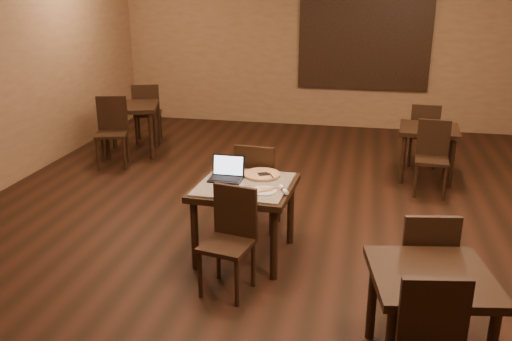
% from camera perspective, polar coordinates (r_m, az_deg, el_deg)
% --- Properties ---
extents(ground, '(10.00, 10.00, 0.00)m').
position_cam_1_polar(ground, '(5.79, 4.36, -7.37)').
color(ground, black).
rests_on(ground, ground).
extents(wall_back, '(8.00, 0.02, 3.00)m').
position_cam_1_polar(wall_back, '(10.22, 8.41, 12.86)').
color(wall_back, '#916D4A').
rests_on(wall_back, ground).
extents(mural, '(2.34, 0.05, 1.64)m').
position_cam_1_polar(mural, '(10.16, 11.30, 12.95)').
color(mural, '#286892').
rests_on(mural, wall_back).
extents(tiled_table, '(0.97, 0.97, 0.76)m').
position_cam_1_polar(tiled_table, '(5.22, -1.19, -2.42)').
color(tiled_table, black).
rests_on(tiled_table, ground).
extents(chair_main_near, '(0.48, 0.48, 0.93)m').
position_cam_1_polar(chair_main_near, '(4.72, -2.69, -6.66)').
color(chair_main_near, black).
rests_on(chair_main_near, ground).
extents(chair_main_far, '(0.45, 0.45, 0.98)m').
position_cam_1_polar(chair_main_far, '(5.82, 0.11, -1.21)').
color(chair_main_far, black).
rests_on(chair_main_far, ground).
extents(laptop, '(0.32, 0.25, 0.22)m').
position_cam_1_polar(laptop, '(5.30, -3.07, -0.25)').
color(laptop, black).
rests_on(laptop, tiled_table).
extents(plate, '(0.24, 0.24, 0.01)m').
position_cam_1_polar(plate, '(4.97, 0.81, -2.17)').
color(plate, white).
rests_on(plate, tiled_table).
extents(pizza_slice, '(0.23, 0.23, 0.02)m').
position_cam_1_polar(pizza_slice, '(4.96, 0.81, -2.02)').
color(pizza_slice, '#F5E4A3').
rests_on(pizza_slice, plate).
extents(pizza_pan, '(0.37, 0.37, 0.01)m').
position_cam_1_polar(pizza_pan, '(5.38, 0.62, -0.54)').
color(pizza_pan, silver).
rests_on(pizza_pan, tiled_table).
extents(pizza_whole, '(0.37, 0.37, 0.03)m').
position_cam_1_polar(pizza_whole, '(5.37, 0.62, -0.39)').
color(pizza_whole, '#F5E4A3').
rests_on(pizza_whole, pizza_pan).
extents(spatula, '(0.21, 0.28, 0.01)m').
position_cam_1_polar(spatula, '(5.35, 0.79, -0.39)').
color(spatula, silver).
rests_on(spatula, pizza_whole).
extents(napkin_roll, '(0.12, 0.18, 0.04)m').
position_cam_1_polar(napkin_roll, '(4.97, 2.93, -2.02)').
color(napkin_roll, white).
rests_on(napkin_roll, tiled_table).
extents(other_table_a, '(0.83, 0.83, 0.73)m').
position_cam_1_polar(other_table_a, '(7.76, 17.69, 3.46)').
color(other_table_a, black).
rests_on(other_table_a, ground).
extents(other_table_a_chair_near, '(0.43, 0.43, 0.94)m').
position_cam_1_polar(other_table_a_chair_near, '(7.26, 18.05, 1.77)').
color(other_table_a_chair_near, black).
rests_on(other_table_a_chair_near, ground).
extents(other_table_a_chair_far, '(0.43, 0.43, 0.94)m').
position_cam_1_polar(other_table_a_chair_far, '(8.30, 17.27, 3.97)').
color(other_table_a_chair_far, black).
rests_on(other_table_a_chair_far, ground).
extents(other_table_b, '(1.05, 1.05, 0.78)m').
position_cam_1_polar(other_table_b, '(8.75, -13.09, 5.90)').
color(other_table_b, black).
rests_on(other_table_b, ground).
extents(other_table_b_chair_near, '(0.55, 0.55, 1.01)m').
position_cam_1_polar(other_table_b_chair_near, '(8.26, -14.91, 4.42)').
color(other_table_b_chair_near, black).
rests_on(other_table_b_chair_near, ground).
extents(other_table_b_chair_far, '(0.55, 0.55, 1.01)m').
position_cam_1_polar(other_table_b_chair_far, '(9.29, -11.40, 6.27)').
color(other_table_b_chair_far, black).
rests_on(other_table_b_chair_far, ground).
extents(other_table_c, '(0.92, 0.92, 0.74)m').
position_cam_1_polar(other_table_c, '(3.92, 17.88, -11.87)').
color(other_table_c, black).
rests_on(other_table_c, ground).
extents(other_table_c_chair_far, '(0.48, 0.48, 0.96)m').
position_cam_1_polar(other_table_c_chair_far, '(4.44, 17.32, -9.04)').
color(other_table_c_chair_far, black).
rests_on(other_table_c_chair_far, ground).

